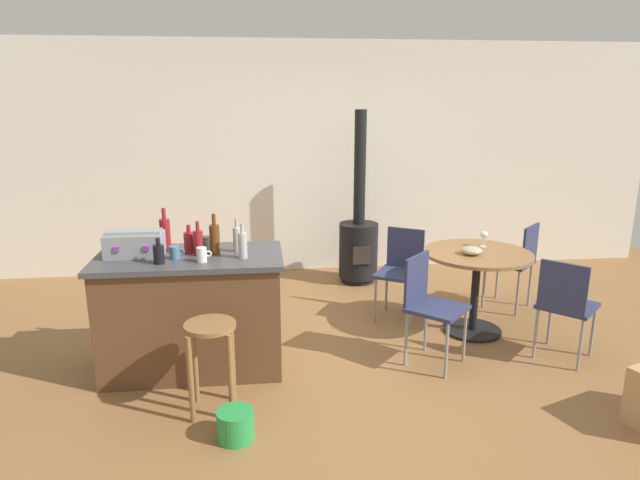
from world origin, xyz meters
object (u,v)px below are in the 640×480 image
at_px(folding_chair_left, 517,259).
at_px(bottle_3, 165,232).
at_px(cup_2, 202,255).
at_px(serving_bowl, 472,250).
at_px(folding_chair_far, 565,302).
at_px(bottle_1, 243,245).
at_px(wooden_stool, 211,347).
at_px(bottle_2, 198,242).
at_px(wood_stove, 359,241).
at_px(toolbox, 135,244).
at_px(kitchen_island, 193,312).
at_px(folding_chair_near, 429,301).
at_px(folding_chair_right, 401,267).
at_px(plastic_bucket, 236,425).
at_px(wine_glass, 484,235).
at_px(cup_1, 206,243).
at_px(bottle_4, 189,242).
at_px(dining_table, 477,271).
at_px(bottle_0, 237,239).
at_px(bottle_6, 159,254).
at_px(bottle_5, 215,239).
at_px(cup_0, 175,252).

xyz_separation_m(folding_chair_left, bottle_3, (-3.24, -0.64, 0.51)).
xyz_separation_m(cup_2, serving_bowl, (2.22, 0.51, -0.18)).
xyz_separation_m(folding_chair_far, bottle_3, (-3.12, 0.47, 0.54)).
bearing_deg(bottle_1, serving_bowl, 12.94).
bearing_deg(wooden_stool, bottle_2, 100.18).
relative_size(wood_stove, toolbox, 4.62).
relative_size(kitchen_island, folding_chair_near, 1.60).
xyz_separation_m(folding_chair_right, plastic_bucket, (-1.51, -1.82, -0.40)).
distance_m(bottle_1, wine_glass, 2.25).
height_order(bottle_2, cup_1, bottle_2).
relative_size(folding_chair_right, plastic_bucket, 3.66).
bearing_deg(kitchen_island, serving_bowl, 8.07).
bearing_deg(bottle_4, dining_table, 7.36).
distance_m(folding_chair_far, bottle_4, 2.97).
xyz_separation_m(dining_table, folding_chair_near, (-0.59, -0.52, -0.05)).
bearing_deg(bottle_0, toolbox, -177.01).
relative_size(wood_stove, bottle_4, 8.98).
bearing_deg(folding_chair_near, bottle_6, -178.25).
xyz_separation_m(folding_chair_left, cup_2, (-2.92, -1.07, 0.45)).
height_order(folding_chair_far, bottle_0, bottle_0).
relative_size(bottle_0, bottle_5, 0.83).
height_order(folding_chair_far, wood_stove, wood_stove).
bearing_deg(bottle_2, cup_2, -76.90).
distance_m(wooden_stool, folding_chair_near, 1.73).
bearing_deg(bottle_4, cup_2, -65.69).
relative_size(bottle_6, cup_0, 1.70).
xyz_separation_m(bottle_1, bottle_3, (-0.61, 0.36, 0.02)).
bearing_deg(bottle_6, cup_0, 48.20).
bearing_deg(bottle_3, folding_chair_far, -8.58).
bearing_deg(bottle_6, folding_chair_left, 18.38).
bearing_deg(bottle_0, bottle_2, -164.89).
distance_m(folding_chair_near, cup_1, 1.80).
bearing_deg(cup_0, wood_stove, 48.68).
relative_size(bottle_1, bottle_2, 1.01).
bearing_deg(wood_stove, folding_chair_far, -59.16).
xyz_separation_m(wooden_stool, folding_chair_right, (1.67, 1.48, 0.03)).
xyz_separation_m(folding_chair_right, bottle_6, (-2.04, -1.00, 0.48)).
height_order(folding_chair_near, bottle_0, bottle_0).
distance_m(bottle_1, bottle_4, 0.45).
distance_m(bottle_0, bottle_5, 0.17).
height_order(folding_chair_right, toolbox, toolbox).
distance_m(wood_stove, bottle_2, 2.52).
bearing_deg(bottle_1, cup_1, 137.69).
relative_size(bottle_2, cup_0, 2.36).
relative_size(bottle_1, cup_1, 2.23).
bearing_deg(wooden_stool, dining_table, 25.22).
bearing_deg(folding_chair_far, cup_1, 172.46).
xyz_separation_m(folding_chair_near, bottle_4, (-1.84, 0.20, 0.48)).
height_order(folding_chair_right, wine_glass, wine_glass).
distance_m(wood_stove, plastic_bucket, 3.19).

